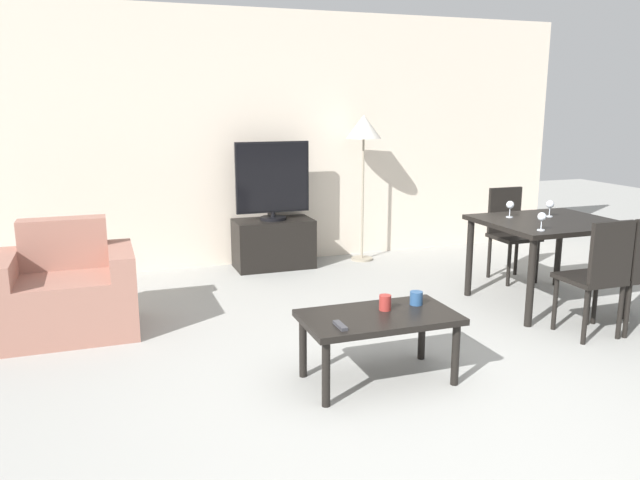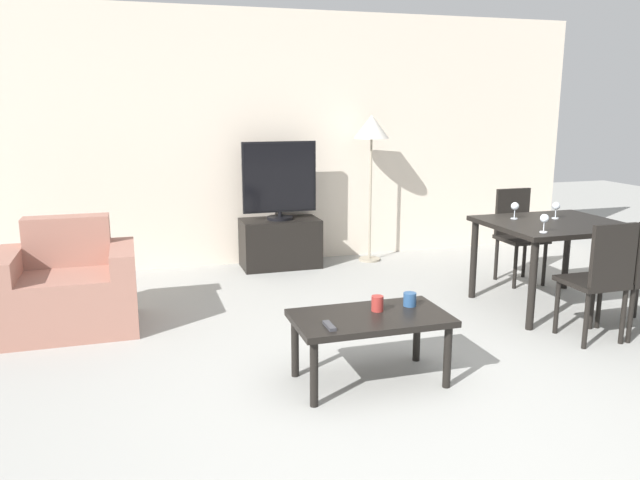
{
  "view_description": "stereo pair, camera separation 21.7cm",
  "coord_description": "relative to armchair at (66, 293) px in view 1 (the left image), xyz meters",
  "views": [
    {
      "loc": [
        -1.64,
        -2.71,
        1.73
      ],
      "look_at": [
        0.0,
        1.94,
        0.65
      ],
      "focal_mm": 35.0,
      "sensor_mm": 36.0,
      "label": 1
    },
    {
      "loc": [
        -1.43,
        -2.77,
        1.73
      ],
      "look_at": [
        0.0,
        1.94,
        0.65
      ],
      "focal_mm": 35.0,
      "sensor_mm": 36.0,
      "label": 2
    }
  ],
  "objects": [
    {
      "name": "cup_white_near",
      "position": [
        1.96,
        -1.52,
        0.18
      ],
      "size": [
        0.08,
        0.08,
        0.1
      ],
      "color": "maroon",
      "rests_on": "coffee_table"
    },
    {
      "name": "dining_chair_far",
      "position": [
        4.13,
        0.16,
        0.2
      ],
      "size": [
        0.4,
        0.4,
        0.91
      ],
      "color": "black",
      "rests_on": "ground_plane"
    },
    {
      "name": "dining_chair_near_right",
      "position": [
        4.13,
        -1.44,
        0.2
      ],
      "size": [
        0.4,
        0.4,
        0.91
      ],
      "color": "black",
      "rests_on": "ground_plane"
    },
    {
      "name": "wine_glass_center",
      "position": [
        3.56,
        -0.99,
        0.54
      ],
      "size": [
        0.07,
        0.07,
        0.15
      ],
      "color": "silver",
      "rests_on": "dining_table"
    },
    {
      "name": "armchair",
      "position": [
        0.0,
        0.0,
        0.0
      ],
      "size": [
        1.01,
        0.74,
        0.85
      ],
      "color": "#9E6B5B",
      "rests_on": "ground_plane"
    },
    {
      "name": "floor_lamp",
      "position": [
        3.04,
        1.35,
        1.1
      ],
      "size": [
        0.38,
        0.38,
        1.61
      ],
      "color": "gray",
      "rests_on": "ground_plane"
    },
    {
      "name": "tv_stand",
      "position": [
        2.01,
        1.37,
        -0.05
      ],
      "size": [
        0.83,
        0.45,
        0.52
      ],
      "color": "black",
      "rests_on": "ground_plane"
    },
    {
      "name": "wall_back",
      "position": [
        1.95,
        1.67,
        1.04
      ],
      "size": [
        7.37,
        0.06,
        2.7
      ],
      "color": "beige",
      "rests_on": "ground_plane"
    },
    {
      "name": "dining_chair_near",
      "position": [
        3.73,
        -1.44,
        0.2
      ],
      "size": [
        0.4,
        0.4,
        0.91
      ],
      "color": "black",
      "rests_on": "ground_plane"
    },
    {
      "name": "wine_glass_right",
      "position": [
        3.68,
        -0.41,
        0.54
      ],
      "size": [
        0.07,
        0.07,
        0.15
      ],
      "color": "silver",
      "rests_on": "dining_table"
    },
    {
      "name": "dining_table",
      "position": [
        3.93,
        -0.64,
        0.35
      ],
      "size": [
        1.12,
        0.99,
        0.75
      ],
      "color": "black",
      "rests_on": "ground_plane"
    },
    {
      "name": "tv",
      "position": [
        2.01,
        1.37,
        0.62
      ],
      "size": [
        0.79,
        0.28,
        0.82
      ],
      "color": "black",
      "rests_on": "tv_stand"
    },
    {
      "name": "cup_colored_far",
      "position": [
        2.2,
        -1.48,
        0.17
      ],
      "size": [
        0.08,
        0.08,
        0.09
      ],
      "color": "navy",
      "rests_on": "coffee_table"
    },
    {
      "name": "coffee_table",
      "position": [
        1.89,
        -1.58,
        0.07
      ],
      "size": [
        0.97,
        0.54,
        0.44
      ],
      "color": "black",
      "rests_on": "ground_plane"
    },
    {
      "name": "wine_glass_left",
      "position": [
        4.03,
        -0.5,
        0.54
      ],
      "size": [
        0.07,
        0.07,
        0.15
      ],
      "color": "silver",
      "rests_on": "dining_table"
    },
    {
      "name": "ground_plane",
      "position": [
        1.95,
        -2.24,
        -0.31
      ],
      "size": [
        18.0,
        18.0,
        0.0
      ],
      "primitive_type": "plane",
      "color": "#9E9E99"
    },
    {
      "name": "remote_primary",
      "position": [
        1.58,
        -1.71,
        0.14
      ],
      "size": [
        0.04,
        0.15,
        0.02
      ],
      "color": "#38383D",
      "rests_on": "coffee_table"
    }
  ]
}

